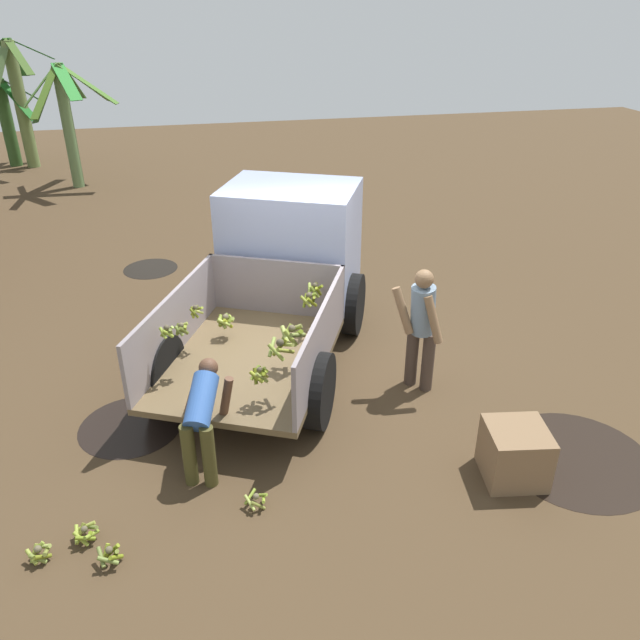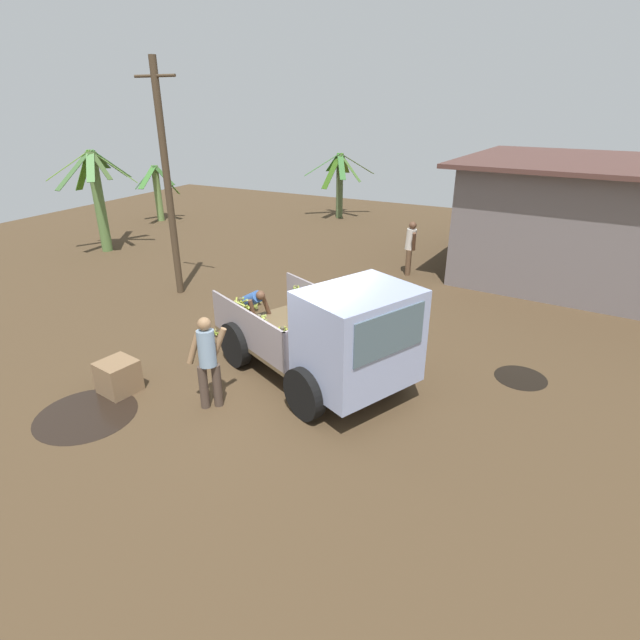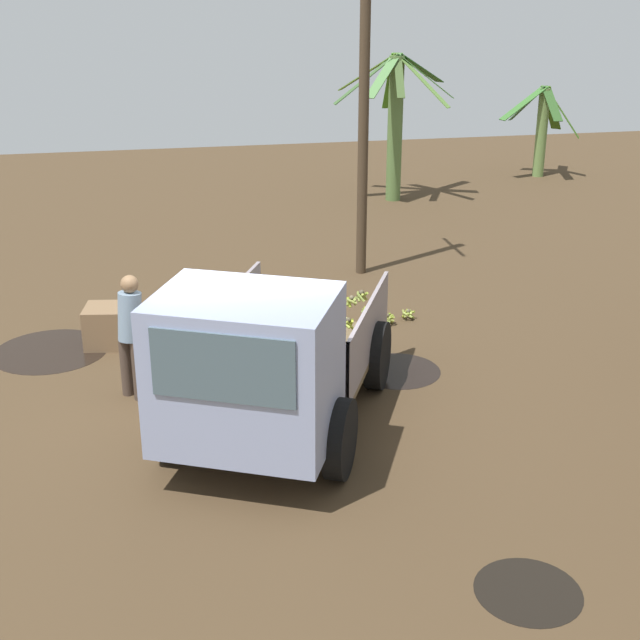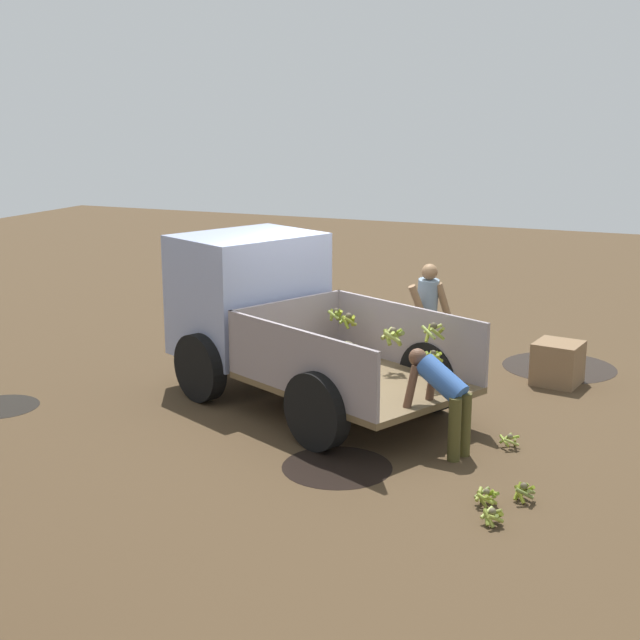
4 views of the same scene
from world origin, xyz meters
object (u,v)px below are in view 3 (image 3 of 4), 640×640
Objects in this scene: person_worker_loading at (325,305)px; banana_bunch_on_ground_1 at (408,314)px; banana_bunch_on_ground_3 at (367,312)px; cargo_truck at (258,368)px; utility_pole at (364,106)px; banana_bunch_on_ground_0 at (387,318)px; wooden_crate_0 at (107,326)px; banana_bunch_on_ground_2 at (288,328)px; person_foreground_visitor at (131,331)px.

banana_bunch_on_ground_1 is (-0.92, 1.55, -0.61)m from person_worker_loading.
person_worker_loading is 4.98× the size of banana_bunch_on_ground_3.
cargo_truck is 19.47× the size of banana_bunch_on_ground_1.
cargo_truck reaches higher than banana_bunch_on_ground_1.
cargo_truck is at bearing -23.62° from utility_pole.
cargo_truck is 4.87m from banana_bunch_on_ground_1.
banana_bunch_on_ground_0 is 1.09× the size of banana_bunch_on_ground_1.
person_worker_loading is 1.55m from banana_bunch_on_ground_3.
banana_bunch_on_ground_3 is (-0.18, -0.63, 0.01)m from banana_bunch_on_ground_1.
wooden_crate_0 is (-0.81, -3.14, -0.40)m from person_worker_loading.
utility_pole is 3.90m from banana_bunch_on_ground_0.
banana_bunch_on_ground_1 is at bearing 96.74° from banana_bunch_on_ground_2.
utility_pole is at bearing -178.69° from cargo_truck.
banana_bunch_on_ground_0 is 1.61m from banana_bunch_on_ground_2.
banana_bunch_on_ground_2 is 2.71m from wooden_crate_0.
banana_bunch_on_ground_3 reaches higher than banana_bunch_on_ground_1.
banana_bunch_on_ground_3 reaches higher than banana_bunch_on_ground_2.
banana_bunch_on_ground_0 is (-3.63, 2.51, -1.01)m from cargo_truck.
utility_pole is 5.08× the size of person_worker_loading.
cargo_truck is 3.18m from person_worker_loading.
wooden_crate_0 is at bearing 60.46° from person_foreground_visitor.
wooden_crate_0 reaches higher than banana_bunch_on_ground_1.
banana_bunch_on_ground_0 is at bearing -17.76° from person_foreground_visitor.
utility_pole is at bearing 4.51° from person_foreground_visitor.
person_foreground_visitor is at bearing -53.92° from banana_bunch_on_ground_2.
wooden_crate_0 is (0.11, -4.69, 0.20)m from banana_bunch_on_ground_1.
utility_pole is at bearing 119.41° from wooden_crate_0.
person_worker_loading reaches higher than banana_bunch_on_ground_0.
banana_bunch_on_ground_0 is (2.58, -0.20, -2.92)m from utility_pole.
person_worker_loading is (-0.99, 2.74, -0.22)m from person_foreground_visitor.
banana_bunch_on_ground_2 is 0.41× the size of wooden_crate_0.
wooden_crate_0 is at bearing -88.68° from banana_bunch_on_ground_1.
wooden_crate_0 is (-0.04, -4.31, 0.20)m from banana_bunch_on_ground_0.
banana_bunch_on_ground_2 is (0.09, -1.61, -0.00)m from banana_bunch_on_ground_0.
banana_bunch_on_ground_0 is at bearing 37.26° from banana_bunch_on_ground_3.
banana_bunch_on_ground_2 is at bearing 87.30° from wooden_crate_0.
banana_bunch_on_ground_2 is 1.08× the size of banana_bunch_on_ground_3.
cargo_truck reaches higher than banana_bunch_on_ground_3.
utility_pole reaches higher than person_foreground_visitor.
person_worker_loading is at bearing -22.23° from person_foreground_visitor.
utility_pole reaches higher than banana_bunch_on_ground_1.
person_worker_loading reaches higher than banana_bunch_on_ground_3.
person_worker_loading is 4.96× the size of banana_bunch_on_ground_1.
wooden_crate_0 is at bearing -86.05° from person_worker_loading.
person_foreground_visitor is 1.43× the size of person_worker_loading.
banana_bunch_on_ground_1 is at bearing 74.42° from banana_bunch_on_ground_3.
banana_bunch_on_ground_3 is 4.08m from wooden_crate_0.
person_foreground_visitor is (4.34, -4.11, -2.10)m from utility_pole.
banana_bunch_on_ground_2 is at bearing -6.01° from person_foreground_visitor.
person_foreground_visitor is 1.95m from wooden_crate_0.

